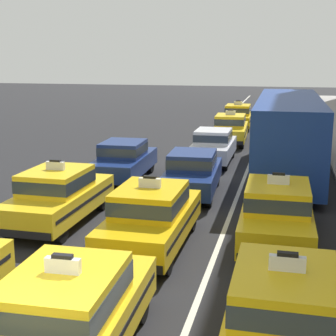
% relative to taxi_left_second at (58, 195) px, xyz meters
% --- Properties ---
extents(lane_stripe_left_center, '(0.14, 80.00, 0.01)m').
position_rel_taxi_left_second_xyz_m(lane_stripe_left_center, '(1.69, 11.81, -0.87)').
color(lane_stripe_left_center, silver).
rests_on(lane_stripe_left_center, ground).
extents(lane_stripe_center_right, '(0.14, 80.00, 0.01)m').
position_rel_taxi_left_second_xyz_m(lane_stripe_center_right, '(4.89, 11.81, -0.87)').
color(lane_stripe_center_right, silver).
rests_on(lane_stripe_center_right, ground).
extents(taxi_left_second, '(1.85, 4.57, 1.96)m').
position_rel_taxi_left_second_xyz_m(taxi_left_second, '(0.00, 0.00, 0.00)').
color(taxi_left_second, black).
rests_on(taxi_left_second, ground).
extents(sedan_left_third, '(1.89, 4.35, 1.58)m').
position_rel_taxi_left_second_xyz_m(sedan_left_third, '(0.17, 5.60, -0.03)').
color(sedan_left_third, black).
rests_on(sedan_left_third, ground).
extents(taxi_center_nearest, '(1.95, 4.61, 1.96)m').
position_rel_taxi_left_second_xyz_m(taxi_center_nearest, '(3.28, -6.52, 0.00)').
color(taxi_center_nearest, black).
rests_on(taxi_center_nearest, ground).
extents(taxi_center_second, '(1.83, 4.57, 1.96)m').
position_rel_taxi_left_second_xyz_m(taxi_center_second, '(3.21, -1.31, 0.00)').
color(taxi_center_second, black).
rests_on(taxi_center_second, ground).
extents(sedan_center_third, '(1.98, 4.38, 1.58)m').
position_rel_taxi_left_second_xyz_m(sedan_center_third, '(3.28, 4.03, -0.03)').
color(sedan_center_third, black).
rests_on(sedan_center_third, ground).
extents(sedan_center_fourth, '(1.79, 4.31, 1.58)m').
position_rel_taxi_left_second_xyz_m(sedan_center_fourth, '(3.19, 9.69, -0.03)').
color(sedan_center_fourth, black).
rests_on(sedan_center_fourth, ground).
extents(taxi_center_fifth, '(1.98, 4.62, 1.96)m').
position_rel_taxi_left_second_xyz_m(taxi_center_fifth, '(3.35, 15.21, 0.00)').
color(taxi_center_fifth, black).
rests_on(taxi_center_fifth, ground).
extents(taxi_center_sixth, '(1.91, 4.59, 1.96)m').
position_rel_taxi_left_second_xyz_m(taxi_center_sixth, '(3.18, 21.28, 0.00)').
color(taxi_center_sixth, black).
rests_on(taxi_center_sixth, ground).
extents(taxi_right_nearest, '(1.83, 4.57, 1.96)m').
position_rel_taxi_left_second_xyz_m(taxi_right_nearest, '(6.61, -5.65, 0.00)').
color(taxi_right_nearest, black).
rests_on(taxi_right_nearest, ground).
extents(taxi_right_second, '(1.88, 4.59, 1.96)m').
position_rel_taxi_left_second_xyz_m(taxi_right_second, '(6.35, -0.20, 0.00)').
color(taxi_right_second, black).
rests_on(taxi_right_second, ground).
extents(bus_right_third, '(2.66, 11.23, 3.22)m').
position_rel_taxi_left_second_xyz_m(bus_right_third, '(6.54, 8.31, 0.94)').
color(bus_right_third, black).
rests_on(bus_right_third, ground).
extents(taxi_right_fourth, '(1.87, 4.58, 1.96)m').
position_rel_taxi_left_second_xyz_m(taxi_right_fourth, '(6.36, 17.51, 0.00)').
color(taxi_right_fourth, black).
rests_on(taxi_right_fourth, ground).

